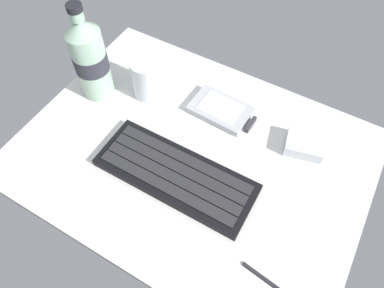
{
  "coord_description": "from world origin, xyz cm",
  "views": [
    {
      "loc": [
        18.2,
        -31.61,
        56.86
      ],
      "look_at": [
        0.0,
        0.0,
        3.0
      ],
      "focal_mm": 33.5,
      "sensor_mm": 36.0,
      "label": 1
    }
  ],
  "objects_px": {
    "water_bottle": "(90,58)",
    "stylus_pen": "(270,282)",
    "charger_block": "(304,145)",
    "juice_cup": "(147,79)",
    "keyboard": "(178,175)",
    "handheld_device": "(223,111)"
  },
  "relations": [
    {
      "from": "keyboard",
      "to": "stylus_pen",
      "type": "distance_m",
      "value": 0.23
    },
    {
      "from": "keyboard",
      "to": "juice_cup",
      "type": "height_order",
      "value": "juice_cup"
    },
    {
      "from": "handheld_device",
      "to": "stylus_pen",
      "type": "relative_size",
      "value": 1.37
    },
    {
      "from": "keyboard",
      "to": "charger_block",
      "type": "height_order",
      "value": "charger_block"
    },
    {
      "from": "juice_cup",
      "to": "water_bottle",
      "type": "relative_size",
      "value": 0.41
    },
    {
      "from": "water_bottle",
      "to": "stylus_pen",
      "type": "distance_m",
      "value": 0.51
    },
    {
      "from": "water_bottle",
      "to": "charger_block",
      "type": "height_order",
      "value": "water_bottle"
    },
    {
      "from": "keyboard",
      "to": "stylus_pen",
      "type": "bearing_deg",
      "value": -21.81
    },
    {
      "from": "handheld_device",
      "to": "water_bottle",
      "type": "xyz_separation_m",
      "value": [
        -0.26,
        -0.08,
        0.08
      ]
    },
    {
      "from": "charger_block",
      "to": "keyboard",
      "type": "bearing_deg",
      "value": -135.07
    },
    {
      "from": "keyboard",
      "to": "water_bottle",
      "type": "xyz_separation_m",
      "value": [
        -0.25,
        0.1,
        0.08
      ]
    },
    {
      "from": "water_bottle",
      "to": "stylus_pen",
      "type": "height_order",
      "value": "water_bottle"
    },
    {
      "from": "juice_cup",
      "to": "charger_block",
      "type": "relative_size",
      "value": 1.21
    },
    {
      "from": "stylus_pen",
      "to": "water_bottle",
      "type": "bearing_deg",
      "value": 165.81
    },
    {
      "from": "juice_cup",
      "to": "stylus_pen",
      "type": "relative_size",
      "value": 0.89
    },
    {
      "from": "handheld_device",
      "to": "stylus_pen",
      "type": "xyz_separation_m",
      "value": [
        0.21,
        -0.26,
        -0.0
      ]
    },
    {
      "from": "charger_block",
      "to": "stylus_pen",
      "type": "bearing_deg",
      "value": -81.03
    },
    {
      "from": "charger_block",
      "to": "stylus_pen",
      "type": "relative_size",
      "value": 0.74
    },
    {
      "from": "water_bottle",
      "to": "charger_block",
      "type": "distance_m",
      "value": 0.44
    },
    {
      "from": "water_bottle",
      "to": "stylus_pen",
      "type": "xyz_separation_m",
      "value": [
        0.47,
        -0.18,
        -0.09
      ]
    },
    {
      "from": "charger_block",
      "to": "stylus_pen",
      "type": "height_order",
      "value": "charger_block"
    },
    {
      "from": "juice_cup",
      "to": "stylus_pen",
      "type": "height_order",
      "value": "juice_cup"
    }
  ]
}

